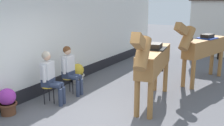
{
  "coord_description": "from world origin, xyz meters",
  "views": [
    {
      "loc": [
        2.82,
        -4.37,
        2.63
      ],
      "look_at": [
        -0.4,
        1.2,
        1.05
      ],
      "focal_mm": 41.05,
      "sensor_mm": 36.0,
      "label": 1
    }
  ],
  "objects": [
    {
      "name": "flower_planter_inner_near",
      "position": [
        -2.11,
        -0.74,
        0.33
      ],
      "size": [
        0.43,
        0.43,
        0.64
      ],
      "color": "brown",
      "rests_on": "ground_plane"
    },
    {
      "name": "seated_visitor_far",
      "position": [
        -1.71,
        1.08,
        0.78
      ],
      "size": [
        0.61,
        0.49,
        1.39
      ],
      "color": "gold",
      "rests_on": "ground_plane"
    },
    {
      "name": "saddled_horse_far",
      "position": [
        1.31,
        4.11,
        1.16
      ],
      "size": [
        1.07,
        2.93,
        2.06
      ],
      "color": "#9E6B38",
      "rests_on": "ground_plane"
    },
    {
      "name": "pub_facade_wall",
      "position": [
        -2.55,
        1.5,
        1.54
      ],
      "size": [
        0.34,
        14.0,
        3.4
      ],
      "color": "white",
      "rests_on": "ground_plane"
    },
    {
      "name": "ground_plane",
      "position": [
        0.0,
        3.0,
        0.0
      ],
      "size": [
        40.0,
        40.0,
        0.0
      ],
      "primitive_type": "plane",
      "color": "#56565B"
    },
    {
      "name": "flower_planter_farthest",
      "position": [
        -2.14,
        1.99,
        0.33
      ],
      "size": [
        0.43,
        0.43,
        0.64
      ],
      "color": "beige",
      "rests_on": "ground_plane"
    },
    {
      "name": "saddled_horse_near",
      "position": [
        0.59,
        1.53,
        1.16
      ],
      "size": [
        0.76,
        2.98,
        2.06
      ],
      "color": "#9E6B38",
      "rests_on": "ground_plane"
    },
    {
      "name": "seated_visitor_near",
      "position": [
        -1.69,
        0.26,
        0.78
      ],
      "size": [
        0.61,
        0.48,
        1.39
      ],
      "color": "gold",
      "rests_on": "ground_plane"
    }
  ]
}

